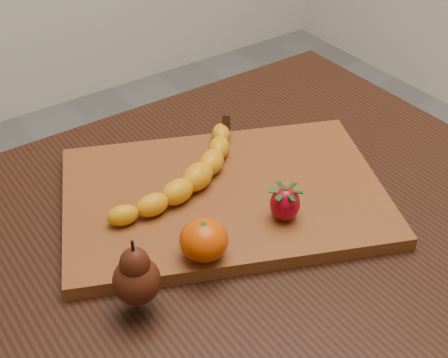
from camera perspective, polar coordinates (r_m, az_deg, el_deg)
table at (r=0.91m, az=-1.81°, el=-9.71°), size 1.00×0.70×0.76m
cutting_board at (r=0.89m, az=0.00°, el=-1.54°), size 0.53×0.45×0.02m
banana at (r=0.88m, az=-2.45°, el=0.21°), size 0.24×0.15×0.04m
pear at (r=0.71m, az=-8.09°, el=-8.32°), size 0.06×0.06×0.09m
mandarin at (r=0.77m, az=-1.85°, el=-5.59°), size 0.07×0.07×0.05m
strawberry at (r=0.83m, az=5.61°, el=-2.18°), size 0.05×0.05×0.05m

